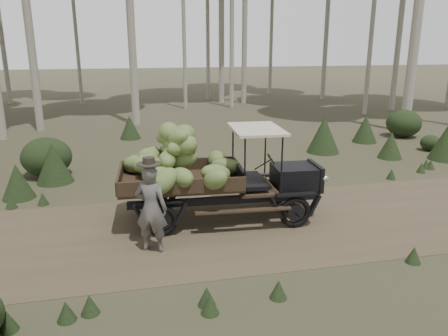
% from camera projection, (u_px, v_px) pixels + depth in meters
% --- Properties ---
extents(ground, '(120.00, 120.00, 0.00)m').
position_uv_depth(ground, '(287.00, 222.00, 9.30)').
color(ground, '#473D2B').
rests_on(ground, ground).
extents(dirt_track, '(70.00, 4.00, 0.01)m').
position_uv_depth(dirt_track, '(287.00, 222.00, 9.30)').
color(dirt_track, brown).
rests_on(dirt_track, ground).
extents(banana_truck, '(4.43, 2.41, 2.15)m').
position_uv_depth(banana_truck, '(199.00, 165.00, 9.04)').
color(banana_truck, black).
rests_on(banana_truck, ground).
extents(farmer, '(0.70, 0.60, 1.78)m').
position_uv_depth(farmer, '(151.00, 208.00, 7.82)').
color(farmer, '#585450').
rests_on(farmer, ground).
extents(undergrowth, '(25.10, 21.78, 1.36)m').
position_uv_depth(undergrowth, '(317.00, 227.00, 7.73)').
color(undergrowth, '#233319').
rests_on(undergrowth, ground).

